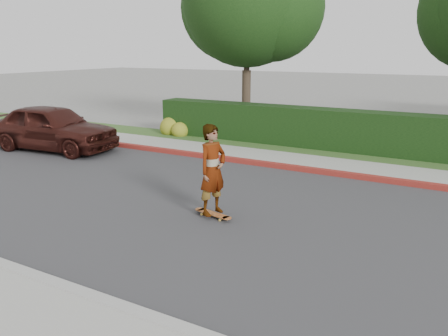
{
  "coord_description": "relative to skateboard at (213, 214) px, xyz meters",
  "views": [
    {
      "loc": [
        0.49,
        -8.07,
        3.55
      ],
      "look_at": [
        -3.98,
        0.11,
        1.0
      ],
      "focal_mm": 35.0,
      "sensor_mm": 36.0,
      "label": 1
    }
  ],
  "objects": [
    {
      "name": "skateboard",
      "position": [
        0.0,
        0.0,
        0.0
      ],
      "size": [
        1.01,
        0.4,
        0.09
      ],
      "rotation": [
        0.0,
        0.0,
        -0.21
      ],
      "color": "gold",
      "rests_on": "ground"
    },
    {
      "name": "curb_far",
      "position": [
        3.98,
        4.49,
        -0.01
      ],
      "size": [
        60.0,
        0.2,
        0.15
      ],
      "primitive_type": "cube",
      "color": "#9E9E99",
      "rests_on": "ground"
    },
    {
      "name": "flowering_shrub",
      "position": [
        -6.03,
        7.13,
        0.25
      ],
      "size": [
        1.4,
        1.0,
        0.9
      ],
      "color": "#2D4C19",
      "rests_on": "ground"
    },
    {
      "name": "road",
      "position": [
        3.98,
        0.39,
        -0.08
      ],
      "size": [
        60.0,
        8.0,
        0.01
      ],
      "primitive_type": "cube",
      "color": "#2D2D30",
      "rests_on": "ground"
    },
    {
      "name": "ground",
      "position": [
        3.98,
        0.39,
        -0.09
      ],
      "size": [
        120.0,
        120.0,
        0.0
      ],
      "primitive_type": "plane",
      "color": "slate",
      "rests_on": "ground"
    },
    {
      "name": "sidewalk_far",
      "position": [
        3.98,
        5.39,
        -0.03
      ],
      "size": [
        60.0,
        1.6,
        0.12
      ],
      "primitive_type": "cube",
      "color": "gray",
      "rests_on": "ground"
    },
    {
      "name": "tree_left",
      "position": [
        -3.54,
        9.08,
        5.18
      ],
      "size": [
        5.99,
        5.21,
        8.0
      ],
      "color": "#33261C",
      "rests_on": "ground"
    },
    {
      "name": "planting_strip",
      "position": [
        3.98,
        6.99,
        -0.04
      ],
      "size": [
        60.0,
        1.6,
        0.1
      ],
      "primitive_type": "cube",
      "color": "#2D4C1E",
      "rests_on": "ground"
    },
    {
      "name": "curb_red_section",
      "position": [
        -1.02,
        4.49,
        -0.01
      ],
      "size": [
        12.0,
        0.21,
        0.15
      ],
      "primitive_type": "cube",
      "color": "maroon",
      "rests_on": "ground"
    },
    {
      "name": "hedge",
      "position": [
        0.98,
        7.59,
        0.66
      ],
      "size": [
        15.0,
        1.0,
        1.5
      ],
      "primitive_type": "cube",
      "color": "black",
      "rests_on": "ground"
    },
    {
      "name": "skateboarder",
      "position": [
        0.0,
        0.0,
        0.99
      ],
      "size": [
        0.63,
        0.8,
        1.95
      ],
      "primitive_type": "imported",
      "rotation": [
        0.0,
        0.0,
        1.33
      ],
      "color": "white",
      "rests_on": "skateboard"
    },
    {
      "name": "car_maroon",
      "position": [
        -8.36,
        2.95,
        0.74
      ],
      "size": [
        5.03,
        2.42,
        1.65
      ],
      "primitive_type": "imported",
      "rotation": [
        0.0,
        0.0,
        1.67
      ],
      "color": "#3C1813",
      "rests_on": "ground"
    }
  ]
}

